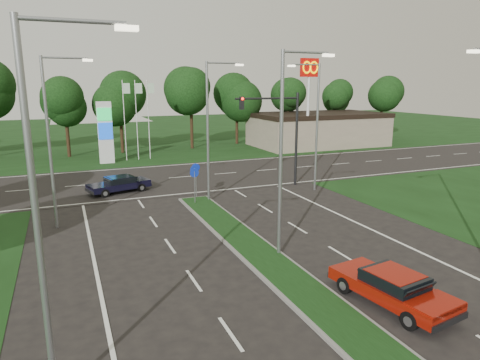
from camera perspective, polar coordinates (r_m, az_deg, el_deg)
name	(u,v)px	position (r m, az deg, el deg)	size (l,w,h in m)	color
ground	(343,327)	(14.86, 13.62, -18.47)	(160.00, 160.00, 0.00)	black
verge_far	(120,137)	(66.02, -15.68, 5.57)	(160.00, 50.00, 0.02)	black
cross_road	(169,178)	(35.81, -9.45, 0.23)	(160.00, 12.00, 0.02)	black
median_kerb	(284,275)	(17.80, 5.89, -12.46)	(2.00, 26.00, 0.12)	slate
commercial_building	(318,130)	(55.19, 10.34, 6.63)	(16.00, 9.00, 4.00)	gray
streetlight_median_near	(285,144)	(18.54, 6.04, 4.78)	(2.53, 0.22, 9.00)	gray
streetlight_median_far	(211,124)	(27.68, -3.95, 7.40)	(2.53, 0.22, 9.00)	gray
streetlight_left_near	(44,200)	(10.44, -24.63, -2.47)	(2.53, 0.22, 9.00)	gray
streetlight_left_far	(52,134)	(24.26, -23.73, 5.63)	(2.53, 0.22, 9.00)	gray
streetlight_right_far	(315,121)	(31.05, 9.95, 7.81)	(2.53, 0.22, 9.00)	gray
traffic_signal	(281,125)	(32.00, 5.53, 7.31)	(5.10, 0.42, 7.00)	black
median_signs	(195,176)	(28.26, -6.03, 0.57)	(1.16, 1.76, 2.38)	gray
gas_pylon	(108,131)	(43.58, -17.25, 6.29)	(5.80, 1.26, 8.00)	silver
mcdonalds_sign	(309,81)	(49.37, 9.20, 12.94)	(2.20, 0.47, 10.40)	silver
treeline_far	(135,91)	(50.68, -13.85, 11.43)	(6.00, 6.00, 9.90)	black
red_sedan	(392,287)	(16.34, 19.62, -13.27)	(2.47, 4.66, 1.22)	maroon
navy_sedan	(119,184)	(31.78, -15.80, -0.51)	(4.52, 2.79, 1.16)	black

